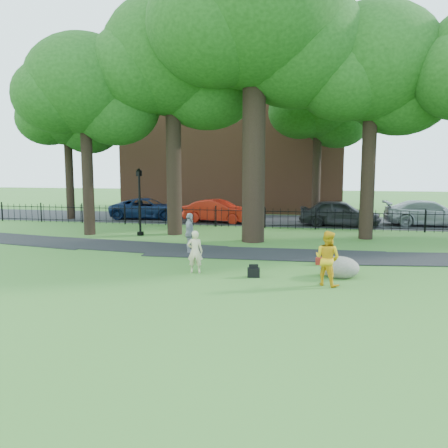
% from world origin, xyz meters
% --- Properties ---
extents(ground, '(120.00, 120.00, 0.00)m').
position_xyz_m(ground, '(0.00, 0.00, 0.00)').
color(ground, '#386A25').
rests_on(ground, ground).
extents(footpath, '(36.07, 3.85, 0.03)m').
position_xyz_m(footpath, '(1.00, 3.90, 0.00)').
color(footpath, black).
rests_on(footpath, ground).
extents(street, '(80.00, 7.00, 0.02)m').
position_xyz_m(street, '(0.00, 16.00, 0.00)').
color(street, black).
rests_on(street, ground).
extents(iron_fence, '(44.00, 0.04, 1.20)m').
position_xyz_m(iron_fence, '(0.00, 12.00, 0.60)').
color(iron_fence, black).
rests_on(iron_fence, ground).
extents(brick_building, '(18.00, 8.00, 12.00)m').
position_xyz_m(brick_building, '(-4.00, 24.00, 6.00)').
color(brick_building, brown).
rests_on(brick_building, ground).
extents(big_tree, '(10.08, 8.61, 14.37)m').
position_xyz_m(big_tree, '(0.13, 7.09, 10.14)').
color(big_tree, black).
rests_on(big_tree, ground).
extents(tree_row, '(26.82, 7.96, 12.42)m').
position_xyz_m(tree_row, '(0.52, 8.40, 8.15)').
color(tree_row, black).
rests_on(tree_row, ground).
extents(woman, '(0.58, 0.42, 1.46)m').
position_xyz_m(woman, '(-1.04, 0.17, 0.73)').
color(woman, beige).
rests_on(woman, ground).
extents(man, '(1.03, 0.97, 1.68)m').
position_xyz_m(man, '(3.33, -0.59, 0.84)').
color(man, gold).
rests_on(man, ground).
extents(pedestrian, '(0.53, 1.04, 1.70)m').
position_xyz_m(pedestrian, '(-2.22, 3.55, 0.85)').
color(pedestrian, '#99999D').
rests_on(pedestrian, ground).
extents(boulder, '(1.37, 1.08, 0.75)m').
position_xyz_m(boulder, '(3.76, 0.55, 0.37)').
color(boulder, '#635F53').
rests_on(boulder, ground).
extents(lamppost, '(0.35, 0.35, 3.58)m').
position_xyz_m(lamppost, '(-6.18, 7.74, 1.75)').
color(lamppost, black).
rests_on(lamppost, ground).
extents(backpack, '(0.44, 0.31, 0.30)m').
position_xyz_m(backpack, '(1.00, -0.04, 0.15)').
color(backpack, black).
rests_on(backpack, ground).
extents(red_bag, '(0.41, 0.28, 0.26)m').
position_xyz_m(red_bag, '(3.20, 2.33, 0.13)').
color(red_bag, maroon).
rests_on(red_bag, ground).
extents(red_sedan, '(4.80, 2.36, 1.51)m').
position_xyz_m(red_sedan, '(-3.32, 14.10, 0.76)').
color(red_sedan, '#A2190C').
rests_on(red_sedan, ground).
extents(navy_van, '(5.45, 2.87, 1.46)m').
position_xyz_m(navy_van, '(-8.65, 15.13, 0.73)').
color(navy_van, '#0C1C3E').
rests_on(navy_van, ground).
extents(grey_car, '(4.97, 2.25, 1.65)m').
position_xyz_m(grey_car, '(4.46, 13.69, 0.83)').
color(grey_car, black).
rests_on(grey_car, ground).
extents(silver_car, '(5.43, 2.23, 1.57)m').
position_xyz_m(silver_car, '(9.94, 15.08, 0.79)').
color(silver_car, '#9CA0A4').
rests_on(silver_car, ground).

